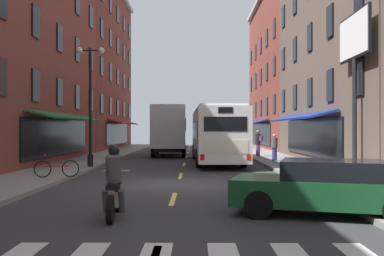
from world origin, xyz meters
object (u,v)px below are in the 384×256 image
(billboard_sign, at_px, (354,50))
(box_truck, at_px, (169,130))
(sedan_near, at_px, (327,187))
(pedestrian_mid, at_px, (275,147))
(pedestrian_near, at_px, (258,142))
(sedan_mid, at_px, (173,143))
(motorcycle_rider, at_px, (114,187))
(transit_bus, at_px, (216,134))
(bicycle_near, at_px, (57,168))
(street_lamp_twin, at_px, (90,101))

(billboard_sign, xyz_separation_m, box_truck, (-8.37, 15.85, -3.26))
(box_truck, height_order, sedan_near, box_truck)
(sedan_near, bearing_deg, pedestrian_mid, 84.30)
(pedestrian_near, bearing_deg, pedestrian_mid, -141.23)
(sedan_mid, distance_m, motorcycle_rider, 33.53)
(billboard_sign, relative_size, transit_bus, 0.56)
(bicycle_near, xyz_separation_m, pedestrian_mid, (10.17, 9.56, 0.45))
(billboard_sign, relative_size, pedestrian_mid, 4.13)
(transit_bus, xyz_separation_m, pedestrian_near, (3.14, 4.40, -0.62))
(street_lamp_twin, bearing_deg, transit_bus, 34.58)
(transit_bus, height_order, motorcycle_rider, transit_bus)
(pedestrian_near, xyz_separation_m, street_lamp_twin, (-9.67, -8.90, 2.34))
(motorcycle_rider, xyz_separation_m, pedestrian_near, (6.25, 21.33, 0.40))
(bicycle_near, distance_m, street_lamp_twin, 5.87)
(transit_bus, bearing_deg, billboard_sign, -60.07)
(sedan_mid, bearing_deg, street_lamp_twin, -98.44)
(billboard_sign, relative_size, pedestrian_near, 3.62)
(bicycle_near, bearing_deg, transit_bus, 55.16)
(pedestrian_near, distance_m, pedestrian_mid, 4.43)
(transit_bus, bearing_deg, bicycle_near, -124.84)
(box_truck, relative_size, pedestrian_near, 4.20)
(sedan_mid, distance_m, bicycle_near, 26.37)
(bicycle_near, height_order, pedestrian_near, pedestrian_near)
(motorcycle_rider, relative_size, bicycle_near, 1.23)
(pedestrian_near, bearing_deg, sedan_near, -149.42)
(box_truck, bearing_deg, motorcycle_rider, -89.75)
(pedestrian_mid, xyz_separation_m, street_lamp_twin, (-10.03, -4.49, 2.49))
(sedan_near, height_order, bicycle_near, sedan_near)
(billboard_sign, bearing_deg, sedan_mid, 108.51)
(transit_bus, height_order, street_lamp_twin, street_lamp_twin)
(billboard_sign, xyz_separation_m, transit_bus, (-5.16, 8.96, -3.47))
(transit_bus, xyz_separation_m, street_lamp_twin, (-6.53, -4.50, 1.72))
(sedan_mid, bearing_deg, transit_bus, -78.43)
(sedan_near, relative_size, sedan_mid, 0.98)
(bicycle_near, bearing_deg, sedan_near, -39.55)
(billboard_sign, relative_size, box_truck, 0.86)
(motorcycle_rider, bearing_deg, sedan_mid, 90.50)
(billboard_sign, distance_m, pedestrian_near, 14.12)
(sedan_mid, bearing_deg, box_truck, -88.88)
(transit_bus, height_order, box_truck, box_truck)
(sedan_near, relative_size, motorcycle_rider, 2.23)
(pedestrian_mid, height_order, street_lamp_twin, street_lamp_twin)
(billboard_sign, relative_size, sedan_mid, 1.38)
(sedan_near, xyz_separation_m, bicycle_near, (-8.51, 7.03, -0.17))
(sedan_mid, distance_m, pedestrian_mid, 17.98)
(sedan_mid, xyz_separation_m, street_lamp_twin, (-3.13, -21.10, 2.73))
(sedan_mid, distance_m, street_lamp_twin, 21.50)
(transit_bus, bearing_deg, sedan_mid, 101.57)
(bicycle_near, xyz_separation_m, street_lamp_twin, (0.14, 5.08, 2.94))
(sedan_near, xyz_separation_m, pedestrian_mid, (1.65, 16.59, 0.28))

